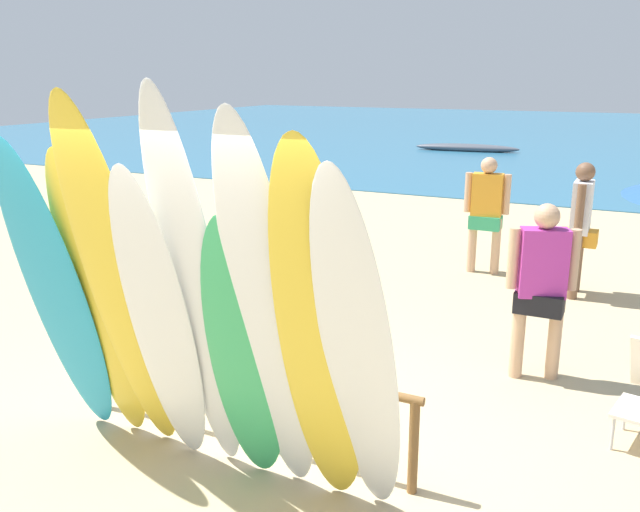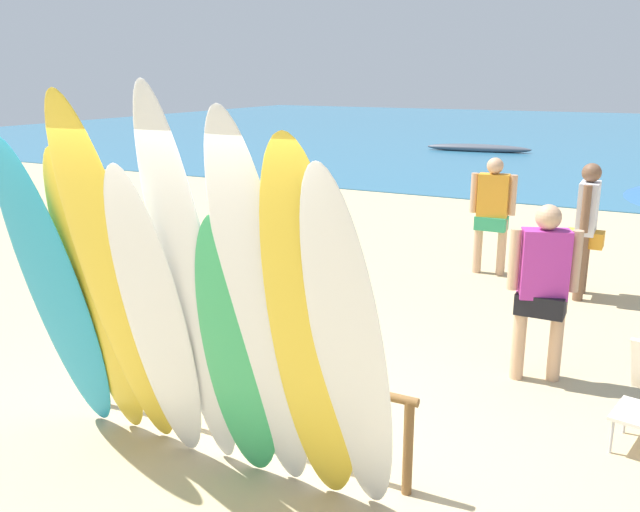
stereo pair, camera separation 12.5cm
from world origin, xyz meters
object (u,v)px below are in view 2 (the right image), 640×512
(surfboard_yellow_2, at_px, (117,288))
(surfboard_white_6, at_px, (261,318))
(surfboard_green_5, at_px, (239,354))
(beachgoer_near_rack, at_px, (543,281))
(surfboard_yellow_7, at_px, (312,339))
(beachgoer_photographing, at_px, (492,208))
(beachgoer_strolling, at_px, (587,221))
(surfboard_white_3, at_px, (157,323))
(surfboard_yellow_1, at_px, (97,301))
(surfboard_white_8, at_px, (350,358))
(distant_boat, at_px, (478,148))
(surfboard_teal_0, at_px, (56,294))
(surfboard_rack, at_px, (237,378))
(surfboard_white_4, at_px, (190,293))

(surfboard_yellow_2, distance_m, surfboard_white_6, 1.16)
(surfboard_green_5, bearing_deg, beachgoer_near_rack, 56.17)
(surfboard_yellow_7, relative_size, beachgoer_photographing, 1.56)
(surfboard_green_5, relative_size, beachgoer_strolling, 1.18)
(surfboard_white_6, distance_m, beachgoer_near_rack, 3.12)
(surfboard_yellow_7, bearing_deg, surfboard_white_3, 174.50)
(surfboard_yellow_1, bearing_deg, surfboard_yellow_2, -23.71)
(surfboard_yellow_2, xyz_separation_m, surfboard_white_8, (1.79, -0.00, -0.17))
(surfboard_white_3, height_order, distant_boat, surfboard_white_3)
(surfboard_teal_0, height_order, surfboard_yellow_7, surfboard_yellow_7)
(beachgoer_near_rack, bearing_deg, surfboard_white_8, -122.77)
(beachgoer_near_rack, bearing_deg, surfboard_green_5, -139.25)
(surfboard_white_6, distance_m, surfboard_white_8, 0.65)
(surfboard_yellow_2, bearing_deg, beachgoer_near_rack, 46.18)
(beachgoer_photographing, xyz_separation_m, distant_boat, (-4.19, 15.66, -0.83))
(surfboard_rack, distance_m, beachgoer_strolling, 5.46)
(surfboard_yellow_1, relative_size, surfboard_green_5, 1.18)
(surfboard_yellow_1, height_order, beachgoer_near_rack, surfboard_yellow_1)
(surfboard_green_5, relative_size, surfboard_white_8, 0.82)
(surfboard_yellow_7, bearing_deg, surfboard_rack, 145.01)
(surfboard_rack, bearing_deg, beachgoer_near_rack, 50.95)
(surfboard_rack, distance_m, surfboard_yellow_7, 1.33)
(surfboard_white_6, bearing_deg, surfboard_yellow_7, -0.05)
(surfboard_yellow_7, relative_size, surfboard_white_8, 1.04)
(beachgoer_strolling, xyz_separation_m, beachgoer_near_rack, (-0.07, -2.81, -0.03))
(beachgoer_photographing, bearing_deg, surfboard_white_3, 76.09)
(surfboard_teal_0, relative_size, beachgoer_photographing, 1.50)
(surfboard_white_4, xyz_separation_m, surfboard_white_6, (0.58, -0.03, -0.07))
(surfboard_teal_0, distance_m, beachgoer_near_rack, 4.19)
(surfboard_green_5, bearing_deg, beachgoer_strolling, 69.22)
(surfboard_yellow_2, bearing_deg, surfboard_rack, 41.96)
(surfboard_yellow_2, bearing_deg, surfboard_yellow_7, -3.47)
(surfboard_rack, relative_size, surfboard_white_4, 1.02)
(surfboard_white_4, height_order, distant_boat, surfboard_white_4)
(beachgoer_near_rack, bearing_deg, beachgoer_photographing, 90.28)
(surfboard_green_5, distance_m, beachgoer_strolling, 5.77)
(surfboard_yellow_2, height_order, surfboard_white_4, surfboard_white_4)
(beachgoer_near_rack, bearing_deg, surfboard_yellow_1, -155.47)
(beachgoer_near_rack, relative_size, beachgoer_photographing, 1.00)
(surfboard_rack, distance_m, beachgoer_near_rack, 2.96)
(surfboard_rack, bearing_deg, surfboard_white_8, -25.73)
(beachgoer_photographing, distance_m, distant_boat, 16.23)
(surfboard_white_3, distance_m, beachgoer_photographing, 6.21)
(surfboard_green_5, bearing_deg, distant_boat, 95.31)
(surfboard_white_3, xyz_separation_m, beachgoer_strolling, (2.18, 5.64, -0.15))
(surfboard_green_5, xyz_separation_m, beachgoer_photographing, (0.26, 6.05, -0.04))
(beachgoer_near_rack, bearing_deg, surfboard_white_6, -134.53)
(beachgoer_strolling, xyz_separation_m, beachgoer_photographing, (-1.32, 0.50, -0.03))
(surfboard_yellow_1, height_order, surfboard_white_3, surfboard_yellow_1)
(surfboard_rack, height_order, surfboard_yellow_7, surfboard_yellow_7)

